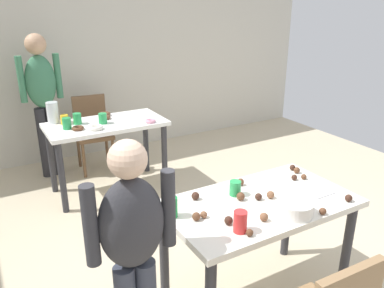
# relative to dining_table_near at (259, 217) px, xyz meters

# --- Properties ---
(wall_back) EXTENTS (6.40, 0.10, 2.60)m
(wall_back) POSITION_rel_dining_table_near_xyz_m (0.00, 3.27, 0.66)
(wall_back) COLOR beige
(wall_back) RESTS_ON ground_plane
(dining_table_near) EXTENTS (1.18, 0.67, 0.75)m
(dining_table_near) POSITION_rel_dining_table_near_xyz_m (0.00, 0.00, 0.00)
(dining_table_near) COLOR silver
(dining_table_near) RESTS_ON ground_plane
(dining_table_far) EXTENTS (1.18, 0.61, 0.75)m
(dining_table_far) POSITION_rel_dining_table_near_xyz_m (-0.30, 2.07, -0.01)
(dining_table_far) COLOR white
(dining_table_far) RESTS_ON ground_plane
(chair_far_table) EXTENTS (0.43, 0.43, 0.87)m
(chair_far_table) POSITION_rel_dining_table_near_xyz_m (-0.27, 2.73, -0.14)
(chair_far_table) COLOR brown
(chair_far_table) RESTS_ON ground_plane
(person_girl_near) EXTENTS (0.45, 0.23, 1.34)m
(person_girl_near) POSITION_rel_dining_table_near_xyz_m (-0.87, -0.10, 0.15)
(person_girl_near) COLOR #383D4C
(person_girl_near) RESTS_ON ground_plane
(person_adult_far) EXTENTS (0.45, 0.22, 1.60)m
(person_adult_far) POSITION_rel_dining_table_near_xyz_m (-0.77, 2.76, 0.33)
(person_adult_far) COLOR #28282D
(person_adult_far) RESTS_ON ground_plane
(mixing_bowl) EXTENTS (0.21, 0.21, 0.08)m
(mixing_bowl) POSITION_rel_dining_table_near_xyz_m (0.07, -0.22, 0.15)
(mixing_bowl) COLOR white
(mixing_bowl) RESTS_ON dining_table_near
(soda_can) EXTENTS (0.07, 0.07, 0.12)m
(soda_can) POSITION_rel_dining_table_near_xyz_m (-0.55, 0.11, 0.17)
(soda_can) COLOR #198438
(soda_can) RESTS_ON dining_table_near
(fork_near) EXTENTS (0.17, 0.02, 0.01)m
(fork_near) POSITION_rel_dining_table_near_xyz_m (0.40, -0.16, 0.11)
(fork_near) COLOR silver
(fork_near) RESTS_ON dining_table_near
(cup_near_0) EXTENTS (0.07, 0.07, 0.09)m
(cup_near_0) POSITION_rel_dining_table_near_xyz_m (-0.09, 0.14, 0.16)
(cup_near_0) COLOR green
(cup_near_0) RESTS_ON dining_table_near
(cup_near_1) EXTENTS (0.07, 0.07, 0.12)m
(cup_near_1) POSITION_rel_dining_table_near_xyz_m (-0.31, -0.21, 0.17)
(cup_near_1) COLOR red
(cup_near_1) RESTS_ON dining_table_near
(cake_ball_0) EXTENTS (0.05, 0.05, 0.05)m
(cake_ball_0) POSITION_rel_dining_table_near_xyz_m (0.08, -0.00, 0.14)
(cake_ball_0) COLOR brown
(cake_ball_0) RESTS_ON dining_table_near
(cake_ball_1) EXTENTS (0.04, 0.04, 0.04)m
(cake_ball_1) POSITION_rel_dining_table_near_xyz_m (0.49, 0.19, 0.13)
(cake_ball_1) COLOR brown
(cake_ball_1) RESTS_ON dining_table_near
(cake_ball_2) EXTENTS (0.05, 0.05, 0.05)m
(cake_ball_2) POSITION_rel_dining_table_near_xyz_m (-0.13, -0.19, 0.14)
(cake_ball_2) COLOR brown
(cake_ball_2) RESTS_ON dining_table_near
(cake_ball_3) EXTENTS (0.04, 0.04, 0.04)m
(cake_ball_3) POSITION_rel_dining_table_near_xyz_m (0.50, 0.24, 0.13)
(cake_ball_3) COLOR #3D2319
(cake_ball_3) RESTS_ON dining_table_near
(cake_ball_4) EXTENTS (0.05, 0.05, 0.05)m
(cake_ball_4) POSITION_rel_dining_table_near_xyz_m (-0.45, 0.00, 0.14)
(cake_ball_4) COLOR brown
(cake_ball_4) RESTS_ON dining_table_near
(cake_ball_5) EXTENTS (0.04, 0.04, 0.04)m
(cake_ball_5) POSITION_rel_dining_table_near_xyz_m (-0.40, 0.01, 0.13)
(cake_ball_5) COLOR brown
(cake_ball_5) RESTS_ON dining_table_near
(cake_ball_6) EXTENTS (0.05, 0.05, 0.05)m
(cake_ball_6) POSITION_rel_dining_table_near_xyz_m (-0.33, 0.22, 0.14)
(cake_ball_6) COLOR #3D2319
(cake_ball_6) RESTS_ON dining_table_near
(cake_ball_7) EXTENTS (0.04, 0.04, 0.04)m
(cake_ball_7) POSITION_rel_dining_table_near_xyz_m (0.46, 0.09, 0.13)
(cake_ball_7) COLOR brown
(cake_ball_7) RESTS_ON dining_table_near
(cake_ball_8) EXTENTS (0.05, 0.05, 0.05)m
(cake_ball_8) POSITION_rel_dining_table_near_xyz_m (0.03, 0.23, 0.14)
(cake_ball_8) COLOR brown
(cake_ball_8) RESTS_ON dining_table_near
(cake_ball_9) EXTENTS (0.05, 0.05, 0.05)m
(cake_ball_9) POSITION_rel_dining_table_near_xyz_m (-0.10, 0.06, 0.14)
(cake_ball_9) COLOR brown
(cake_ball_9) RESTS_ON dining_table_near
(cake_ball_10) EXTENTS (0.04, 0.04, 0.04)m
(cake_ball_10) POSITION_rel_dining_table_near_xyz_m (0.40, 0.12, 0.13)
(cake_ball_10) COLOR #3D2319
(cake_ball_10) RESTS_ON dining_table_near
(cake_ball_11) EXTENTS (0.04, 0.04, 0.04)m
(cake_ball_11) POSITION_rel_dining_table_near_xyz_m (-0.29, -0.27, 0.13)
(cake_ball_11) COLOR brown
(cake_ball_11) RESTS_ON dining_table_near
(cake_ball_12) EXTENTS (0.04, 0.04, 0.04)m
(cake_ball_12) POSITION_rel_dining_table_near_xyz_m (-0.00, 0.02, 0.13)
(cake_ball_12) COLOR #3D2319
(cake_ball_12) RESTS_ON dining_table_near
(cake_ball_13) EXTENTS (0.04, 0.04, 0.04)m
(cake_ball_13) POSITION_rel_dining_table_near_xyz_m (0.21, -0.31, 0.13)
(cake_ball_13) COLOR brown
(cake_ball_13) RESTS_ON dining_table_near
(cake_ball_14) EXTENTS (0.05, 0.05, 0.05)m
(cake_ball_14) POSITION_rel_dining_table_near_xyz_m (0.47, -0.28, 0.13)
(cake_ball_14) COLOR #3D2319
(cake_ball_14) RESTS_ON dining_table_near
(cake_ball_15) EXTENTS (0.05, 0.05, 0.05)m
(cake_ball_15) POSITION_rel_dining_table_near_xyz_m (-0.32, -0.12, 0.14)
(cake_ball_15) COLOR #3D2319
(cake_ball_15) RESTS_ON dining_table_near
(pitcher_far) EXTENTS (0.11, 0.11, 0.21)m
(pitcher_far) POSITION_rel_dining_table_near_xyz_m (-0.76, 2.31, 0.22)
(pitcher_far) COLOR white
(pitcher_far) RESTS_ON dining_table_far
(cup_far_0) EXTENTS (0.08, 0.08, 0.10)m
(cup_far_0) POSITION_rel_dining_table_near_xyz_m (-0.67, 2.21, 0.16)
(cup_far_0) COLOR yellow
(cup_far_0) RESTS_ON dining_table_far
(cup_far_1) EXTENTS (0.08, 0.08, 0.11)m
(cup_far_1) POSITION_rel_dining_table_near_xyz_m (-0.56, 2.16, 0.17)
(cup_far_1) COLOR green
(cup_far_1) RESTS_ON dining_table_far
(cup_far_2) EXTENTS (0.08, 0.08, 0.11)m
(cup_far_2) POSITION_rel_dining_table_near_xyz_m (-0.34, 2.05, 0.16)
(cup_far_2) COLOR green
(cup_far_2) RESTS_ON dining_table_far
(cup_far_3) EXTENTS (0.08, 0.08, 0.11)m
(cup_far_3) POSITION_rel_dining_table_near_xyz_m (-0.69, 2.04, 0.17)
(cup_far_3) COLOR green
(cup_far_3) RESTS_ON dining_table_far
(donut_far_0) EXTENTS (0.14, 0.14, 0.04)m
(donut_far_0) POSITION_rel_dining_table_near_xyz_m (-0.46, 1.89, 0.13)
(donut_far_0) COLOR white
(donut_far_0) RESTS_ON dining_table_far
(donut_far_1) EXTENTS (0.11, 0.11, 0.03)m
(donut_far_1) POSITION_rel_dining_table_near_xyz_m (-0.61, 1.97, 0.13)
(donut_far_1) COLOR brown
(donut_far_1) RESTS_ON dining_table_far
(donut_far_2) EXTENTS (0.11, 0.11, 0.03)m
(donut_far_2) POSITION_rel_dining_table_near_xyz_m (0.09, 1.84, 0.13)
(donut_far_2) COLOR pink
(donut_far_2) RESTS_ON dining_table_far
(donut_far_3) EXTENTS (0.12, 0.12, 0.03)m
(donut_far_3) POSITION_rel_dining_table_near_xyz_m (-0.27, 2.19, 0.13)
(donut_far_3) COLOR brown
(donut_far_3) RESTS_ON dining_table_far
(donut_far_4) EXTENTS (0.12, 0.12, 0.04)m
(donut_far_4) POSITION_rel_dining_table_near_xyz_m (-0.23, 2.31, 0.13)
(donut_far_4) COLOR brown
(donut_far_4) RESTS_ON dining_table_far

